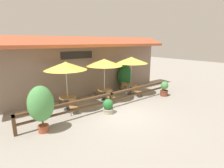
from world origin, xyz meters
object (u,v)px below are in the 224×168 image
chair_middle_wallside (99,91)px  potted_plant_corner_fern (164,89)px  chair_near_streetside (73,106)px  potted_plant_small_flowering (41,105)px  chair_middle_streetside (110,96)px  patio_umbrella_far (131,60)px  patio_umbrella_middle (104,62)px  patio_umbrella_near (66,66)px  chair_near_wallside (63,99)px  dining_table_middle (105,92)px  chair_far_wallside (123,86)px  dining_table_near (68,99)px  potted_plant_tall_tropical (125,77)px  potted_plant_broad_leaf (108,107)px  chair_far_streetside (137,91)px  dining_table_far (131,86)px

chair_middle_wallside → potted_plant_corner_fern: size_ratio=0.77×
chair_near_streetside → potted_plant_small_flowering: bearing=-140.8°
chair_middle_streetside → patio_umbrella_far: size_ratio=0.29×
chair_near_streetside → patio_umbrella_middle: (2.67, 0.74, 2.11)m
patio_umbrella_near → patio_umbrella_far: (5.00, -0.06, 0.00)m
chair_near_wallside → dining_table_middle: bearing=174.0°
patio_umbrella_near → potted_plant_corner_fern: bearing=-15.7°
chair_middle_wallside → patio_umbrella_near: bearing=23.9°
chair_far_wallside → dining_table_near: bearing=22.7°
patio_umbrella_near → potted_plant_tall_tropical: (5.45, 1.11, -1.47)m
chair_middle_streetside → chair_far_wallside: same height
potted_plant_broad_leaf → potted_plant_tall_tropical: potted_plant_tall_tropical is taller
potted_plant_broad_leaf → potted_plant_small_flowering: bearing=178.2°
chair_middle_wallside → potted_plant_broad_leaf: bearing=75.0°
chair_far_wallside → potted_plant_broad_leaf: bearing=51.7°
patio_umbrella_middle → chair_far_streetside: bearing=-19.8°
chair_near_wallside → patio_umbrella_middle: size_ratio=0.29×
chair_near_streetside → chair_far_wallside: bearing=26.5°
patio_umbrella_far → potted_plant_small_flowering: (-6.98, -1.72, -1.30)m
dining_table_near → chair_far_streetside: chair_far_streetside is taller
chair_near_streetside → chair_middle_streetside: 2.65m
chair_middle_streetside → potted_plant_broad_leaf: bearing=-128.6°
chair_middle_streetside → potted_plant_small_flowering: bearing=-162.7°
potted_plant_broad_leaf → potted_plant_corner_fern: bearing=0.3°
patio_umbrella_near → potted_plant_broad_leaf: bearing=-51.4°
potted_plant_corner_fern → patio_umbrella_middle: bearing=154.8°
chair_middle_wallside → chair_far_wallside: (2.26, -0.01, 0.00)m
chair_middle_wallside → dining_table_far: size_ratio=0.87×
chair_middle_streetside → potted_plant_corner_fern: 4.21m
chair_near_wallside → chair_far_streetside: (4.93, -1.52, 0.00)m
dining_table_far → chair_middle_wallside: bearing=161.9°
patio_umbrella_near → chair_middle_streetside: 3.42m
chair_middle_wallside → potted_plant_broad_leaf: size_ratio=1.01×
chair_far_streetside → potted_plant_broad_leaf: bearing=-167.3°
chair_near_streetside → chair_far_wallside: (4.95, 1.41, 0.00)m
chair_near_wallside → potted_plant_broad_leaf: 3.00m
dining_table_near → potted_plant_small_flowering: 2.73m
patio_umbrella_far → chair_far_wallside: patio_umbrella_far is taller
chair_near_wallside → chair_far_streetside: 5.16m
dining_table_middle → chair_middle_wallside: size_ratio=1.15×
potted_plant_small_flowering → dining_table_middle: bearing=21.3°
patio_umbrella_far → chair_far_wallside: (-0.08, 0.75, -2.11)m
patio_umbrella_far → chair_far_streetside: bearing=-94.3°
chair_middle_wallside → dining_table_middle: bearing=97.2°
dining_table_near → chair_far_streetside: 5.01m
chair_near_streetside → chair_near_wallside: (0.05, 1.43, 0.00)m
chair_near_wallside → chair_middle_wallside: 2.65m
dining_table_near → chair_far_wallside: bearing=8.0°
chair_far_wallside → potted_plant_tall_tropical: 0.92m
dining_table_far → potted_plant_broad_leaf: bearing=-152.4°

